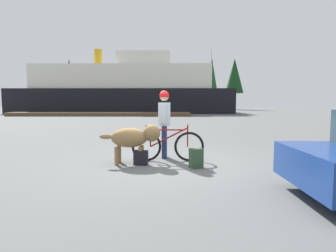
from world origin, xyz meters
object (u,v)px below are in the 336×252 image
backpack (196,158)px  sailboat_moored (211,109)px  handbag_pannier (141,158)px  bicycle (167,145)px  dog (134,137)px  ferry_boat (125,91)px  person_cyclist (164,117)px

backpack → sailboat_moored: (5.18, 32.32, 0.28)m
sailboat_moored → backpack: bearing=-99.1°
handbag_pannier → sailboat_moored: sailboat_moored is taller
bicycle → sailboat_moored: sailboat_moored is taller
dog → ferry_boat: bearing=100.0°
ferry_boat → person_cyclist: bearing=-78.6°
sailboat_moored → handbag_pannier: bearing=-101.4°
handbag_pannier → ferry_boat: bearing=100.2°
backpack → sailboat_moored: bearing=80.9°
sailboat_moored → dog: bearing=-101.7°
person_cyclist → backpack: person_cyclist is taller
backpack → ferry_boat: size_ratio=0.01×
bicycle → backpack: bearing=-45.3°
dog → sailboat_moored: bearing=78.3°
backpack → handbag_pannier: 1.31m
backpack → person_cyclist: bearing=123.9°
person_cyclist → ferry_boat: 31.86m
backpack → sailboat_moored: sailboat_moored is taller
ferry_boat → sailboat_moored: bearing=0.3°
person_cyclist → handbag_pannier: size_ratio=5.28×
dog → handbag_pannier: (0.18, -0.12, -0.47)m
bicycle → person_cyclist: 0.82m
handbag_pannier → backpack: bearing=-12.6°
person_cyclist → handbag_pannier: (-0.54, -0.82, -0.92)m
dog → backpack: dog is taller
dog → backpack: 1.57m
backpack → dog: bearing=164.3°
person_cyclist → dog: person_cyclist is taller
dog → sailboat_moored: 32.59m
backpack → handbag_pannier: bearing=167.4°
backpack → ferry_boat: 33.15m
bicycle → sailboat_moored: 32.19m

